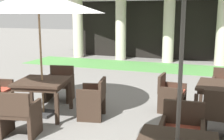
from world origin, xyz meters
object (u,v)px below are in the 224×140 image
Objects in this scene: patio_umbrella_mid_right at (38,2)px; patio_chair_mid_right_north at (60,84)px; patio_chair_mid_right_east at (93,99)px; patio_chair_mid_left_north at (182,135)px; patio_chair_mid_right_south at (19,114)px; patio_table_near_foreground at (224,89)px; patio_chair_near_foreground_south at (221,116)px; patio_table_mid_right at (42,85)px; patio_chair_near_foreground_west at (171,94)px.

patio_umbrella_mid_right is 3.19× the size of patio_chair_mid_right_north.
patio_chair_mid_left_north is at bearing -132.86° from patio_chair_mid_right_east.
patio_chair_mid_right_south is 1.02× the size of patio_chair_mid_right_east.
patio_table_near_foreground is 1.30× the size of patio_chair_mid_right_south.
patio_chair_near_foreground_south reaches higher than patio_table_mid_right.
patio_chair_near_foreground_south is at bearing 44.87° from patio_chair_near_foreground_west.
patio_table_mid_right is 0.44× the size of patio_umbrella_mid_right.
patio_umbrella_mid_right is (-2.50, -1.15, 1.96)m from patio_chair_near_foreground_west.
patio_chair_mid_right_east is at bearing 178.63° from patio_chair_near_foreground_south.
patio_table_mid_right is 1.11m from patio_chair_mid_right_south.
patio_chair_mid_right_north is (-0.42, 2.13, -0.01)m from patio_chair_mid_right_south.
patio_chair_mid_right_north is (-0.21, 1.07, -0.26)m from patio_table_mid_right.
patio_table_mid_right is 1.68m from patio_umbrella_mid_right.
patio_chair_mid_right_south is at bearing 90.00° from patio_chair_mid_right_north.
patio_table_mid_right is at bearing 90.00° from patio_chair_mid_right_north.
patio_chair_near_foreground_south is at bearing 0.16° from patio_table_mid_right.
patio_umbrella_mid_right is (-3.57, -1.09, 1.72)m from patio_table_near_foreground.
patio_chair_mid_right_south is (0.21, -1.06, -0.26)m from patio_table_mid_right.
patio_table_near_foreground is 1.31× the size of patio_chair_mid_right_north.
patio_table_near_foreground is 1.35× the size of patio_chair_near_foreground_west.
patio_chair_mid_right_south is 2.17m from patio_chair_mid_right_north.
patio_table_near_foreground is at bearing 21.41° from patio_chair_mid_right_south.
patio_table_near_foreground is 1.28× the size of patio_chair_mid_left_north.
patio_chair_near_foreground_west is 0.96× the size of patio_chair_mid_right_south.
patio_table_near_foreground is 0.93× the size of patio_table_mid_right.
patio_chair_mid_right_south is at bearing -78.83° from patio_table_mid_right.
patio_chair_mid_right_south is 1.53m from patio_chair_mid_right_east.
patio_umbrella_mid_right reaches higher than patio_chair_mid_right_east.
patio_table_mid_right is (-2.50, -1.15, 0.28)m from patio_chair_near_foreground_west.
patio_chair_near_foreground_south reaches higher than patio_chair_mid_right_north.
patio_chair_near_foreground_south is 1.07× the size of patio_chair_mid_right_south.
patio_chair_mid_left_north is 1.01× the size of patio_chair_mid_right_south.
patio_chair_mid_right_east is (1.06, 0.21, -1.93)m from patio_umbrella_mid_right.
patio_chair_near_foreground_south reaches higher than patio_chair_near_foreground_west.
patio_chair_mid_right_south is (-2.76, -0.10, 0.00)m from patio_chair_mid_left_north.
patio_umbrella_mid_right is at bearing 90.00° from patio_chair_mid_right_east.
patio_chair_near_foreground_south is at bearing 6.83° from patio_chair_mid_right_south.
patio_chair_near_foreground_south is 1.10× the size of patio_chair_mid_right_east.
patio_chair_mid_left_north is at bearing -115.88° from patio_chair_near_foreground_south.
patio_chair_mid_right_south is 1.01× the size of patio_chair_mid_right_north.
patio_chair_near_foreground_south is 1.12m from patio_chair_mid_left_north.
patio_chair_mid_right_south is (-3.36, -2.15, -0.22)m from patio_table_near_foreground.
patio_chair_mid_left_north reaches higher than patio_chair_near_foreground_west.
patio_table_mid_right is (-2.97, 0.97, 0.26)m from patio_chair_mid_left_north.
patio_chair_near_foreground_south is at bearing -121.61° from patio_chair_mid_left_north.
patio_chair_near_foreground_west is at bearing 170.59° from patio_chair_mid_right_north.
patio_table_mid_right is 1.12m from patio_chair_mid_right_north.
patio_chair_near_foreground_south reaches higher than patio_table_near_foreground.
patio_chair_mid_right_north reaches higher than patio_chair_mid_right_east.
patio_umbrella_mid_right is (-3.51, -0.01, 1.92)m from patio_chair_near_foreground_south.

